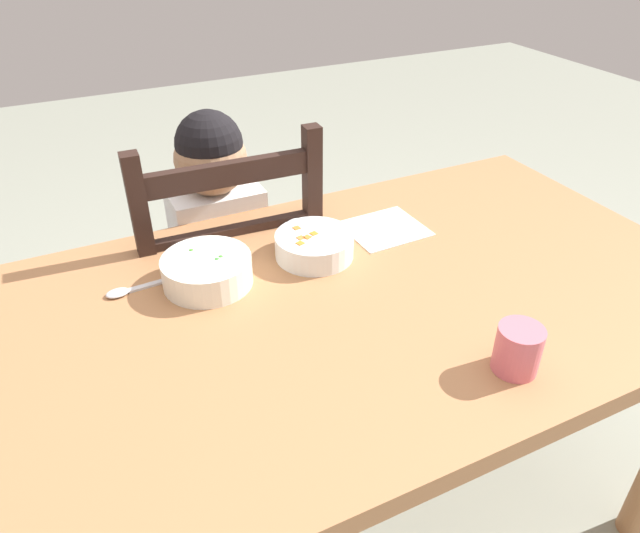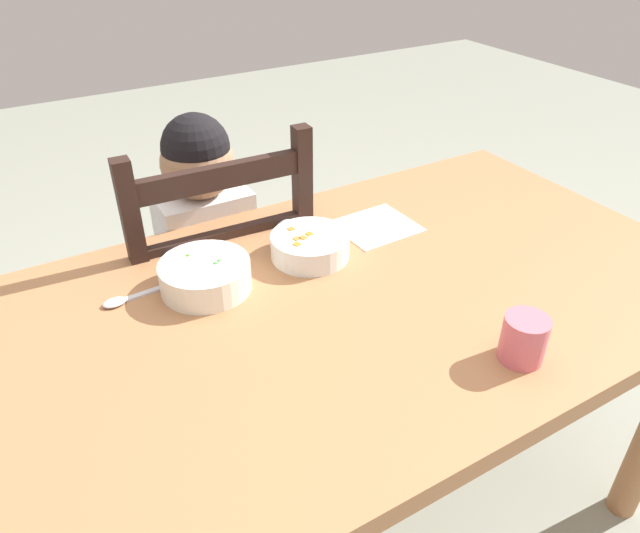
{
  "view_description": "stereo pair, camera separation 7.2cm",
  "coord_description": "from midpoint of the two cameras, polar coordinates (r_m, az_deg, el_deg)",
  "views": [
    {
      "loc": [
        -0.48,
        -0.78,
        1.37
      ],
      "look_at": [
        -0.07,
        0.05,
        0.77
      ],
      "focal_mm": 33.04,
      "sensor_mm": 36.0,
      "label": 1
    },
    {
      "loc": [
        -0.54,
        -0.75,
        1.37
      ],
      "look_at": [
        -0.07,
        0.05,
        0.77
      ],
      "focal_mm": 33.04,
      "sensor_mm": 36.0,
      "label": 2
    }
  ],
  "objects": [
    {
      "name": "spoon",
      "position": [
        1.17,
        -16.39,
        -2.26
      ],
      "size": [
        0.14,
        0.03,
        0.01
      ],
      "color": "silver",
      "rests_on": "dining_table"
    },
    {
      "name": "dining_chair",
      "position": [
        1.57,
        -7.7,
        -3.05
      ],
      "size": [
        0.44,
        0.44,
        0.94
      ],
      "color": "black",
      "rests_on": "ground"
    },
    {
      "name": "bowl_of_peas",
      "position": [
        1.14,
        -9.11,
        -0.37
      ],
      "size": [
        0.17,
        0.17,
        0.06
      ],
      "color": "white",
      "rests_on": "dining_table"
    },
    {
      "name": "ground_plane",
      "position": [
        1.65,
        4.64,
        -23.09
      ],
      "size": [
        8.0,
        8.0,
        0.0
      ],
      "primitive_type": "plane",
      "color": "gray"
    },
    {
      "name": "paper_napkin",
      "position": [
        1.34,
        7.85,
        3.62
      ],
      "size": [
        0.17,
        0.16,
        0.0
      ],
      "primitive_type": "cube",
      "rotation": [
        0.0,
        0.0,
        0.03
      ],
      "color": "white",
      "rests_on": "dining_table"
    },
    {
      "name": "drinking_cup",
      "position": [
        0.99,
        20.63,
        -7.56
      ],
      "size": [
        0.07,
        0.07,
        0.08
      ],
      "primitive_type": "cylinder",
      "color": "#DB6777",
      "rests_on": "dining_table"
    },
    {
      "name": "bowl_of_carrots",
      "position": [
        1.21,
        1.15,
        2.08
      ],
      "size": [
        0.16,
        0.16,
        0.05
      ],
      "color": "white",
      "rests_on": "dining_table"
    },
    {
      "name": "dining_table",
      "position": [
        1.19,
        5.96,
        -6.42
      ],
      "size": [
        1.38,
        0.82,
        0.72
      ],
      "color": "#A77047",
      "rests_on": "ground"
    },
    {
      "name": "child_figure",
      "position": [
        1.47,
        -8.06,
        2.39
      ],
      "size": [
        0.32,
        0.31,
        0.95
      ],
      "color": "white",
      "rests_on": "ground"
    }
  ]
}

